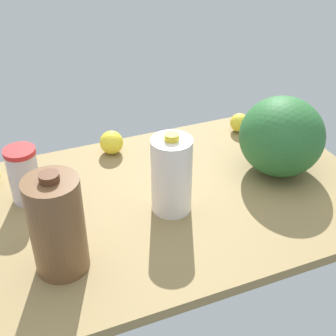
% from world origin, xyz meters
% --- Properties ---
extents(countertop, '(1.20, 0.76, 0.03)m').
position_xyz_m(countertop, '(0.00, 0.00, 0.01)').
color(countertop, olive).
rests_on(countertop, ground).
extents(milk_jug, '(0.11, 0.11, 0.24)m').
position_xyz_m(milk_jug, '(0.01, 0.05, 0.14)').
color(milk_jug, white).
rests_on(milk_jug, countertop).
extents(watermelon, '(0.26, 0.26, 0.24)m').
position_xyz_m(watermelon, '(-0.37, -0.00, 0.15)').
color(watermelon, '#2A6630').
rests_on(watermelon, countertop).
extents(tumbler_cup, '(0.09, 0.09, 0.17)m').
position_xyz_m(tumbler_cup, '(0.38, -0.14, 0.11)').
color(tumbler_cup, silver).
rests_on(tumbler_cup, countertop).
extents(chocolate_milk_jug, '(0.13, 0.13, 0.27)m').
position_xyz_m(chocolate_milk_jug, '(0.34, 0.16, 0.16)').
color(chocolate_milk_jug, brown).
rests_on(chocolate_milk_jug, countertop).
extents(lemon_beside_bowl, '(0.07, 0.07, 0.07)m').
position_xyz_m(lemon_beside_bowl, '(-0.39, -0.27, 0.06)').
color(lemon_beside_bowl, yellow).
rests_on(lemon_beside_bowl, countertop).
extents(lemon_far_back, '(0.08, 0.08, 0.08)m').
position_xyz_m(lemon_far_back, '(0.08, -0.30, 0.07)').
color(lemon_far_back, yellow).
rests_on(lemon_far_back, countertop).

